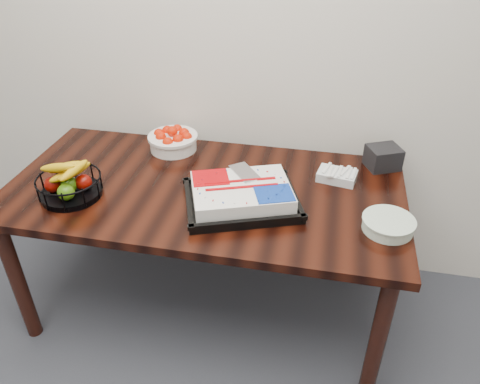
% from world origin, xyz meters
% --- Properties ---
extents(table, '(1.80, 0.90, 0.75)m').
position_xyz_m(table, '(0.00, 2.00, 0.66)').
color(table, black).
rests_on(table, ground).
extents(cake_tray, '(0.57, 0.51, 0.10)m').
position_xyz_m(cake_tray, '(0.19, 1.90, 0.79)').
color(cake_tray, black).
rests_on(cake_tray, table).
extents(tangerine_bowl, '(0.26, 0.26, 0.16)m').
position_xyz_m(tangerine_bowl, '(-0.25, 2.32, 0.82)').
color(tangerine_bowl, white).
rests_on(tangerine_bowl, table).
extents(fruit_basket, '(0.28, 0.28, 0.15)m').
position_xyz_m(fruit_basket, '(-0.55, 1.81, 0.81)').
color(fruit_basket, black).
rests_on(fruit_basket, table).
extents(plate_stack, '(0.21, 0.21, 0.05)m').
position_xyz_m(plate_stack, '(0.80, 1.84, 0.78)').
color(plate_stack, white).
rests_on(plate_stack, table).
extents(fork_bag, '(0.19, 0.14, 0.05)m').
position_xyz_m(fork_bag, '(0.59, 2.18, 0.77)').
color(fork_bag, silver).
rests_on(fork_bag, table).
extents(napkin_box, '(0.19, 0.18, 0.11)m').
position_xyz_m(napkin_box, '(0.80, 2.35, 0.80)').
color(napkin_box, black).
rests_on(napkin_box, table).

